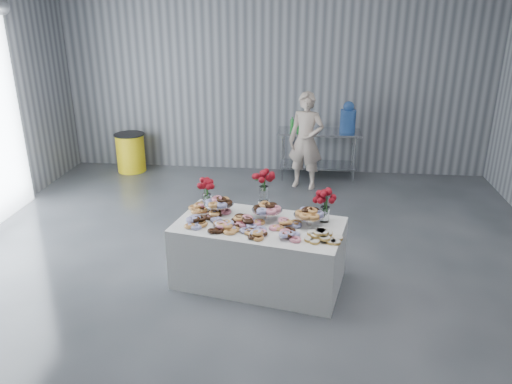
{
  "coord_description": "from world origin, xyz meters",
  "views": [
    {
      "loc": [
        0.65,
        -4.87,
        3.17
      ],
      "look_at": [
        0.06,
        0.61,
        1.02
      ],
      "focal_mm": 35.0,
      "sensor_mm": 36.0,
      "label": 1
    }
  ],
  "objects_px": {
    "water_jug": "(348,118)",
    "person": "(306,141)",
    "display_table": "(259,253)",
    "prep_table": "(319,146)",
    "trash_barrel": "(131,152)"
  },
  "relations": [
    {
      "from": "person",
      "to": "prep_table",
      "type": "bearing_deg",
      "value": 82.23
    },
    {
      "from": "display_table",
      "to": "person",
      "type": "bearing_deg",
      "value": 81.5
    },
    {
      "from": "water_jug",
      "to": "trash_barrel",
      "type": "height_order",
      "value": "water_jug"
    },
    {
      "from": "display_table",
      "to": "prep_table",
      "type": "relative_size",
      "value": 1.27
    },
    {
      "from": "water_jug",
      "to": "person",
      "type": "xyz_separation_m",
      "value": [
        -0.73,
        -0.53,
        -0.3
      ]
    },
    {
      "from": "prep_table",
      "to": "water_jug",
      "type": "height_order",
      "value": "water_jug"
    },
    {
      "from": "display_table",
      "to": "water_jug",
      "type": "bearing_deg",
      "value": 72.17
    },
    {
      "from": "water_jug",
      "to": "person",
      "type": "bearing_deg",
      "value": -143.98
    },
    {
      "from": "display_table",
      "to": "trash_barrel",
      "type": "distance_m",
      "value": 4.78
    },
    {
      "from": "prep_table",
      "to": "person",
      "type": "height_order",
      "value": "person"
    },
    {
      "from": "water_jug",
      "to": "trash_barrel",
      "type": "bearing_deg",
      "value": 180.0
    },
    {
      "from": "display_table",
      "to": "trash_barrel",
      "type": "xyz_separation_m",
      "value": [
        -2.89,
        3.81,
        -0.0
      ]
    },
    {
      "from": "water_jug",
      "to": "prep_table",
      "type": "bearing_deg",
      "value": 180.0
    },
    {
      "from": "prep_table",
      "to": "water_jug",
      "type": "distance_m",
      "value": 0.73
    },
    {
      "from": "water_jug",
      "to": "person",
      "type": "height_order",
      "value": "person"
    }
  ]
}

